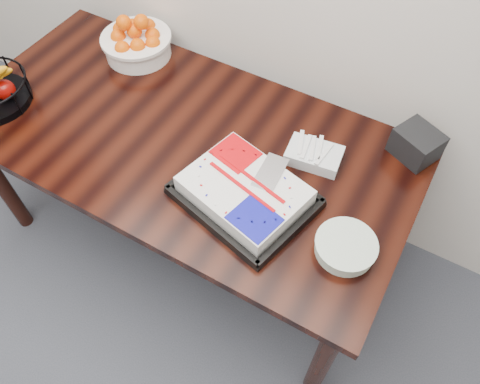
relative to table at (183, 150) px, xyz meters
The scene contains 6 objects.
table is the anchor object (origin of this frame).
cake_tray 0.41m from the table, 21.51° to the right, with size 0.52×0.44×0.09m.
tangerine_bowl 0.56m from the table, 144.31° to the left, with size 0.31×0.31×0.19m.
plate_stack 0.76m from the table, 12.15° to the right, with size 0.20×0.20×0.05m.
fork_bag 0.52m from the table, 15.89° to the left, with size 0.21×0.15×0.06m.
napkin_box 0.88m from the table, 23.63° to the left, with size 0.15×0.13×0.11m, color black.
Camera 1 is at (0.81, 1.04, 2.08)m, focal length 35.00 mm.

